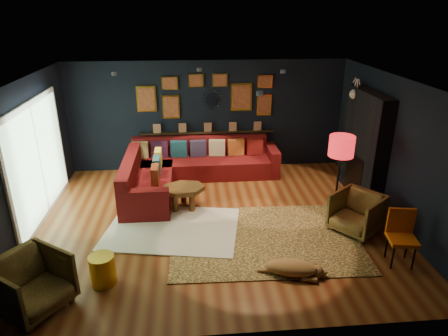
{
  "coord_description": "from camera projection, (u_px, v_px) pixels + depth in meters",
  "views": [
    {
      "loc": [
        -0.43,
        -6.5,
        3.75
      ],
      "look_at": [
        0.18,
        0.3,
        0.96
      ],
      "focal_mm": 32.0,
      "sensor_mm": 36.0,
      "label": 1
    }
  ],
  "objects": [
    {
      "name": "floor",
      "position": [
        216.0,
        222.0,
        7.44
      ],
      "size": [
        6.5,
        6.5,
        0.0
      ],
      "primitive_type": "plane",
      "color": "brown",
      "rests_on": "ground"
    },
    {
      "name": "room_walls",
      "position": [
        215.0,
        141.0,
        6.84
      ],
      "size": [
        6.5,
        6.5,
        6.5
      ],
      "color": "black",
      "rests_on": "ground"
    },
    {
      "name": "sectional",
      "position": [
        183.0,
        170.0,
        8.94
      ],
      "size": [
        3.41,
        2.69,
        0.86
      ],
      "color": "maroon",
      "rests_on": "ground"
    },
    {
      "name": "ledge",
      "position": [
        208.0,
        132.0,
        9.57
      ],
      "size": [
        3.2,
        0.12,
        0.04
      ],
      "primitive_type": "cube",
      "color": "black",
      "rests_on": "room_walls"
    },
    {
      "name": "gallery_wall",
      "position": [
        207.0,
        95.0,
        9.26
      ],
      "size": [
        3.15,
        0.04,
        1.02
      ],
      "color": "gold",
      "rests_on": "room_walls"
    },
    {
      "name": "sunburst_mirror",
      "position": [
        211.0,
        100.0,
        9.32
      ],
      "size": [
        0.47,
        0.16,
        0.47
      ],
      "color": "silver",
      "rests_on": "room_walls"
    },
    {
      "name": "fireplace",
      "position": [
        363.0,
        149.0,
        8.14
      ],
      "size": [
        0.31,
        1.6,
        2.2
      ],
      "color": "black",
      "rests_on": "ground"
    },
    {
      "name": "deer_head",
      "position": [
        362.0,
        94.0,
        8.22
      ],
      "size": [
        0.5,
        0.28,
        0.45
      ],
      "color": "white",
      "rests_on": "fireplace"
    },
    {
      "name": "sliding_door",
      "position": [
        39.0,
        161.0,
        7.31
      ],
      "size": [
        0.06,
        2.8,
        2.2
      ],
      "color": "white",
      "rests_on": "ground"
    },
    {
      "name": "ceiling_spots",
      "position": [
        212.0,
        76.0,
        7.21
      ],
      "size": [
        3.3,
        2.5,
        0.06
      ],
      "color": "black",
      "rests_on": "room_walls"
    },
    {
      "name": "shag_rug",
      "position": [
        172.0,
        229.0,
        7.19
      ],
      "size": [
        2.57,
        2.07,
        0.03
      ],
      "primitive_type": "cube",
      "rotation": [
        0.0,
        0.0,
        -0.18
      ],
      "color": "white",
      "rests_on": "ground"
    },
    {
      "name": "leopard_rug",
      "position": [
        265.0,
        238.0,
        6.9
      ],
      "size": [
        3.26,
        2.37,
        0.02
      ],
      "primitive_type": "cube",
      "rotation": [
        0.0,
        0.0,
        -0.03
      ],
      "color": "#D9AC5C",
      "rests_on": "ground"
    },
    {
      "name": "coffee_table",
      "position": [
        183.0,
        191.0,
        7.79
      ],
      "size": [
        0.98,
        0.8,
        0.44
      ],
      "rotation": [
        0.0,
        0.0,
        0.17
      ],
      "color": "brown",
      "rests_on": "shag_rug"
    },
    {
      "name": "pouf",
      "position": [
        150.0,
        187.0,
        8.42
      ],
      "size": [
        0.49,
        0.49,
        0.32
      ],
      "primitive_type": "cylinder",
      "color": "maroon",
      "rests_on": "shag_rug"
    },
    {
      "name": "armchair_left",
      "position": [
        31.0,
        281.0,
        5.18
      ],
      "size": [
        1.11,
        1.12,
        0.85
      ],
      "primitive_type": "imported",
      "rotation": [
        0.0,
        0.0,
        0.95
      ],
      "color": "#BC9543",
      "rests_on": "ground"
    },
    {
      "name": "armchair_right",
      "position": [
        357.0,
        211.0,
        7.01
      ],
      "size": [
        1.03,
        1.04,
        0.79
      ],
      "primitive_type": "imported",
      "rotation": [
        0.0,
        0.0,
        -0.9
      ],
      "color": "#BC9543",
      "rests_on": "ground"
    },
    {
      "name": "gold_stool",
      "position": [
        103.0,
        270.0,
        5.72
      ],
      "size": [
        0.37,
        0.37,
        0.46
      ],
      "primitive_type": "cylinder",
      "color": "gold",
      "rests_on": "ground"
    },
    {
      "name": "orange_chair",
      "position": [
        402.0,
        232.0,
        6.13
      ],
      "size": [
        0.47,
        0.47,
        0.87
      ],
      "rotation": [
        0.0,
        0.0,
        -0.17
      ],
      "color": "black",
      "rests_on": "ground"
    },
    {
      "name": "floor_lamp",
      "position": [
        341.0,
        150.0,
        7.06
      ],
      "size": [
        0.45,
        0.45,
        1.63
      ],
      "color": "black",
      "rests_on": "ground"
    },
    {
      "name": "dog",
      "position": [
        291.0,
        265.0,
        5.9
      ],
      "size": [
        1.13,
        0.78,
        0.33
      ],
      "primitive_type": null,
      "rotation": [
        0.0,
        0.0,
        -0.29
      ],
      "color": "#9E6E37",
      "rests_on": "leopard_rug"
    }
  ]
}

